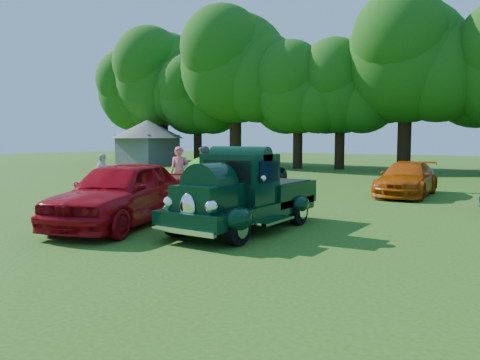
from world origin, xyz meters
The scene contains 11 objects.
ground centered at (0.00, 0.00, 0.00)m, with size 120.00×120.00×0.00m, color #244D12.
hero_pickup centered at (1.38, 0.42, 0.80)m, with size 2.21×4.75×1.86m.
red_convertible centered at (-1.53, -0.87, 0.84)m, with size 1.97×4.90×1.67m, color #A90711.
back_car_lime centered at (-6.06, 8.78, 0.67)m, with size 1.43×4.10×1.35m, color #21A816.
back_car_black centered at (-2.85, 7.73, 0.63)m, with size 2.07×4.50×1.25m, color black.
back_car_orange centered at (2.97, 9.67, 0.65)m, with size 1.83×4.50×1.31m, color #B84706.
spectator_pink centered at (-4.03, 4.29, 0.97)m, with size 0.71×0.46×1.93m, color #EC616E.
spectator_grey centered at (-3.14, 4.65, 0.98)m, with size 0.95×0.74×1.96m, color slate.
spectator_white centered at (-6.27, 2.52, 0.84)m, with size 0.99×0.41×1.68m, color silver.
gazebo centered at (-22.00, 21.00, 2.40)m, with size 6.40×6.40×3.90m.
tree_line centered at (-2.63, 24.02, 6.84)m, with size 62.80×10.86×12.32m.
Camera 1 is at (7.48, -9.12, 2.20)m, focal length 35.00 mm.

